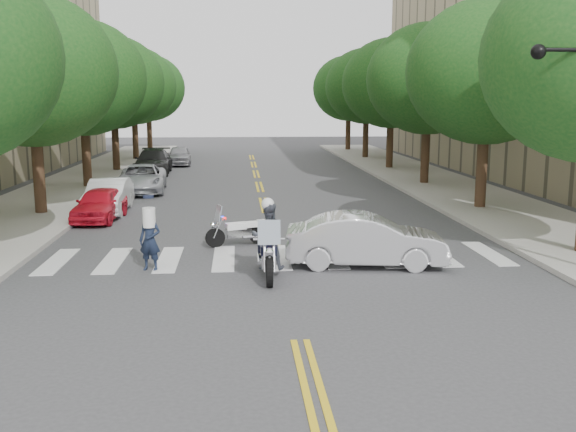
{
  "coord_description": "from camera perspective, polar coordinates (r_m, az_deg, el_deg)",
  "views": [
    {
      "loc": [
        -1.12,
        -11.35,
        4.41
      ],
      "look_at": [
        0.24,
        5.98,
        1.3
      ],
      "focal_mm": 40.0,
      "sensor_mm": 36.0,
      "label": 1
    }
  ],
  "objects": [
    {
      "name": "ground",
      "position": [
        12.23,
        1.08,
        -11.01
      ],
      "size": [
        140.0,
        140.0,
        0.0
      ],
      "primitive_type": "plane",
      "color": "#38383A",
      "rests_on": "ground"
    },
    {
      "name": "sidewalk_left",
      "position": [
        34.66,
        -18.47,
        2.44
      ],
      "size": [
        5.0,
        60.0,
        0.15
      ],
      "primitive_type": "cube",
      "color": "#9E9991",
      "rests_on": "ground"
    },
    {
      "name": "sidewalk_right",
      "position": [
        35.26,
        13.08,
        2.83
      ],
      "size": [
        5.0,
        60.0,
        0.15
      ],
      "primitive_type": "cube",
      "color": "#9E9991",
      "rests_on": "ground"
    },
    {
      "name": "tree_l_1",
      "position": [
        26.51,
        -21.83,
        11.91
      ],
      "size": [
        6.4,
        6.4,
        8.45
      ],
      "color": "#382316",
      "rests_on": "ground"
    },
    {
      "name": "tree_l_2",
      "position": [
        34.24,
        -17.83,
        11.59
      ],
      "size": [
        6.4,
        6.4,
        8.45
      ],
      "color": "#382316",
      "rests_on": "ground"
    },
    {
      "name": "tree_l_3",
      "position": [
        42.07,
        -15.32,
        11.36
      ],
      "size": [
        6.4,
        6.4,
        8.45
      ],
      "color": "#382316",
      "rests_on": "ground"
    },
    {
      "name": "tree_l_4",
      "position": [
        49.95,
        -13.6,
        11.19
      ],
      "size": [
        6.4,
        6.4,
        8.45
      ],
      "color": "#382316",
      "rests_on": "ground"
    },
    {
      "name": "tree_l_5",
      "position": [
        57.87,
        -12.35,
        11.06
      ],
      "size": [
        6.4,
        6.4,
        8.45
      ],
      "color": "#382316",
      "rests_on": "ground"
    },
    {
      "name": "tree_r_1",
      "position": [
        27.24,
        17.26,
        12.11
      ],
      "size": [
        6.4,
        6.4,
        8.45
      ],
      "color": "#382316",
      "rests_on": "ground"
    },
    {
      "name": "tree_r_2",
      "position": [
        34.81,
        12.33,
        11.81
      ],
      "size": [
        6.4,
        6.4,
        8.45
      ],
      "color": "#382316",
      "rests_on": "ground"
    },
    {
      "name": "tree_r_3",
      "position": [
        42.53,
        9.18,
        11.57
      ],
      "size": [
        6.4,
        6.4,
        8.45
      ],
      "color": "#382316",
      "rests_on": "ground"
    },
    {
      "name": "tree_r_4",
      "position": [
        50.35,
        7.01,
        11.38
      ],
      "size": [
        6.4,
        6.4,
        8.45
      ],
      "color": "#382316",
      "rests_on": "ground"
    },
    {
      "name": "tree_r_5",
      "position": [
        58.21,
        5.42,
        11.23
      ],
      "size": [
        6.4,
        6.4,
        8.45
      ],
      "color": "#382316",
      "rests_on": "ground"
    },
    {
      "name": "motorcycle_police",
      "position": [
        16.3,
        -1.8,
        -2.28
      ],
      "size": [
        0.85,
        2.5,
        2.04
      ],
      "rotation": [
        0.0,
        0.0,
        3.13
      ],
      "color": "black",
      "rests_on": "ground"
    },
    {
      "name": "motorcycle_parked",
      "position": [
        19.96,
        -4.06,
        -1.31
      ],
      "size": [
        1.96,
        0.93,
        1.3
      ],
      "rotation": [
        0.0,
        0.0,
        1.9
      ],
      "color": "black",
      "rests_on": "ground"
    },
    {
      "name": "officer_standing",
      "position": [
        17.27,
        -12.17,
        -2.13
      ],
      "size": [
        0.68,
        0.55,
        1.61
      ],
      "primitive_type": "imported",
      "rotation": [
        0.0,
        0.0,
        -0.31
      ],
      "color": "#171F33",
      "rests_on": "ground"
    },
    {
      "name": "convertible",
      "position": [
        17.48,
        6.97,
        -2.15
      ],
      "size": [
        4.47,
        2.01,
        1.42
      ],
      "primitive_type": "imported",
      "rotation": [
        0.0,
        0.0,
        1.45
      ],
      "color": "silver",
      "rests_on": "ground"
    },
    {
      "name": "parked_car_a",
      "position": [
        25.02,
        -16.39,
        1.03
      ],
      "size": [
        1.72,
        3.75,
        1.25
      ],
      "primitive_type": "imported",
      "rotation": [
        0.0,
        0.0,
        -0.07
      ],
      "color": "red",
      "rests_on": "ground"
    },
    {
      "name": "parked_car_b",
      "position": [
        26.62,
        -15.68,
        1.72
      ],
      "size": [
        1.47,
        4.14,
        1.36
      ],
      "primitive_type": "imported",
      "rotation": [
        0.0,
        0.0,
        0.01
      ],
      "color": "white",
      "rests_on": "ground"
    },
    {
      "name": "parked_car_c",
      "position": [
        32.3,
        -12.89,
        3.26
      ],
      "size": [
        2.59,
        5.04,
        1.36
      ],
      "primitive_type": "imported",
      "rotation": [
        0.0,
        0.0,
        0.07
      ],
      "color": "#A6A8AE",
      "rests_on": "ground"
    },
    {
      "name": "parked_car_d",
      "position": [
        40.35,
        -11.89,
        4.74
      ],
      "size": [
        2.3,
        5.28,
        1.51
      ],
      "primitive_type": "imported",
      "rotation": [
        0.0,
        0.0,
        0.03
      ],
      "color": "black",
      "rests_on": "ground"
    },
    {
      "name": "parked_car_e",
      "position": [
        45.68,
        -9.65,
        5.32
      ],
      "size": [
        1.8,
        4.04,
        1.35
      ],
      "primitive_type": "imported",
      "rotation": [
        0.0,
        0.0,
        0.05
      ],
      "color": "gray",
      "rests_on": "ground"
    }
  ]
}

